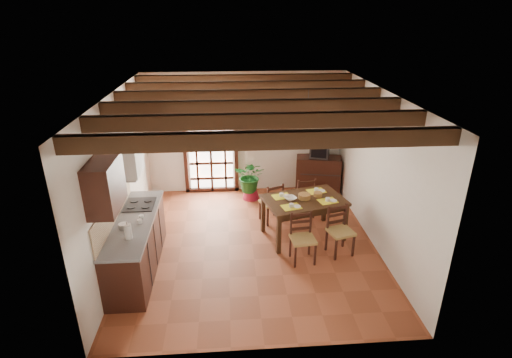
{
  "coord_description": "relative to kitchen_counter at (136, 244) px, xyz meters",
  "views": [
    {
      "loc": [
        -0.4,
        -6.36,
        4.04
      ],
      "look_at": [
        0.1,
        0.4,
        1.15
      ],
      "focal_mm": 28.0,
      "sensor_mm": 36.0,
      "label": 1
    }
  ],
  "objects": [
    {
      "name": "ground_plane",
      "position": [
        1.96,
        0.6,
        -0.47
      ],
      "size": [
        5.0,
        5.0,
        0.0
      ],
      "primitive_type": "plane",
      "color": "brown"
    },
    {
      "name": "sideboard",
      "position": [
        3.66,
        2.83,
        -0.04
      ],
      "size": [
        1.1,
        0.65,
        0.88
      ],
      "primitive_type": "cube",
      "rotation": [
        0.0,
        0.0,
        -0.19
      ],
      "color": "black",
      "rests_on": "ground_plane"
    },
    {
      "name": "french_door",
      "position": [
        1.16,
        3.05,
        0.7
      ],
      "size": [
        1.26,
        0.11,
        2.32
      ],
      "color": "white",
      "rests_on": "ground_plane"
    },
    {
      "name": "plant_pot",
      "position": [
        2.05,
        2.56,
        -0.36
      ],
      "size": [
        0.38,
        0.38,
        0.23
      ],
      "primitive_type": "cone",
      "color": "maroon",
      "rests_on": "ground_plane"
    },
    {
      "name": "wall_shelf",
      "position": [
        4.1,
        2.2,
        1.04
      ],
      "size": [
        0.2,
        0.42,
        0.2
      ],
      "color": "black",
      "rests_on": "room_shell"
    },
    {
      "name": "chair_near_left",
      "position": [
        2.78,
        0.02,
        -0.2
      ],
      "size": [
        0.44,
        0.42,
        0.87
      ],
      "rotation": [
        0.0,
        0.0,
        0.11
      ],
      "color": "#A68646",
      "rests_on": "ground_plane"
    },
    {
      "name": "range_hood",
      "position": [
        -0.09,
        0.55,
        1.26
      ],
      "size": [
        0.38,
        0.6,
        0.54
      ],
      "color": "white",
      "rests_on": "room_shell"
    },
    {
      "name": "kitchen_counter",
      "position": [
        0.0,
        0.0,
        0.0
      ],
      "size": [
        0.64,
        2.25,
        1.38
      ],
      "color": "black",
      "rests_on": "ground_plane"
    },
    {
      "name": "upper_cabinet",
      "position": [
        -0.12,
        -0.7,
        1.38
      ],
      "size": [
        0.35,
        0.8,
        0.7
      ],
      "primitive_type": "cube",
      "color": "black",
      "rests_on": "room_shell"
    },
    {
      "name": "shelf_flowers",
      "position": [
        4.1,
        2.2,
        1.38
      ],
      "size": [
        0.14,
        0.14,
        0.36
      ],
      "color": "yellow",
      "rests_on": "shelf_vase"
    },
    {
      "name": "potted_plant",
      "position": [
        2.05,
        2.56,
        0.1
      ],
      "size": [
        2.14,
        1.97,
        1.97
      ],
      "primitive_type": "imported",
      "rotation": [
        0.0,
        0.0,
        -0.3
      ],
      "color": "#144C19",
      "rests_on": "ground_plane"
    },
    {
      "name": "chair_near_right",
      "position": [
        3.48,
        0.21,
        -0.2
      ],
      "size": [
        0.5,
        0.49,
        0.89
      ],
      "rotation": [
        0.0,
        0.0,
        0.28
      ],
      "color": "#A68646",
      "rests_on": "ground_plane"
    },
    {
      "name": "counter_items",
      "position": [
        0.0,
        0.09,
        0.49
      ],
      "size": [
        0.5,
        1.43,
        0.25
      ],
      "color": "black",
      "rests_on": "kitchen_counter"
    },
    {
      "name": "chair_far_left",
      "position": [
        2.4,
        1.47,
        -0.2
      ],
      "size": [
        0.52,
        0.51,
        0.86
      ],
      "rotation": [
        0.0,
        0.0,
        3.56
      ],
      "color": "#A68646",
      "rests_on": "ground_plane"
    },
    {
      "name": "pendant_lamp",
      "position": [
        2.94,
        0.94,
        1.6
      ],
      "size": [
        0.36,
        0.36,
        0.84
      ],
      "color": "black",
      "rests_on": "room_shell"
    },
    {
      "name": "shelf_vase",
      "position": [
        4.1,
        2.2,
        1.18
      ],
      "size": [
        0.15,
        0.15,
        0.15
      ],
      "primitive_type": "imported",
      "color": "#B2BFB2",
      "rests_on": "wall_shelf"
    },
    {
      "name": "chair_far_right",
      "position": [
        3.1,
        1.65,
        -0.19
      ],
      "size": [
        0.46,
        0.44,
        0.89
      ],
      "rotation": [
        0.0,
        0.0,
        3.26
      ],
      "color": "#A68646",
      "rests_on": "ground_plane"
    },
    {
      "name": "room_shell",
      "position": [
        1.96,
        0.6,
        1.34
      ],
      "size": [
        4.52,
        5.02,
        2.81
      ],
      "color": "silver",
      "rests_on": "ground_plane"
    },
    {
      "name": "table_setting",
      "position": [
        2.94,
        0.84,
        0.38
      ],
      "size": [
        1.06,
        0.71,
        0.1
      ],
      "rotation": [
        0.0,
        0.0,
        0.26
      ],
      "color": "yellow",
      "rests_on": "dining_table"
    },
    {
      "name": "fuse_box",
      "position": [
        3.46,
        3.08,
        1.28
      ],
      "size": [
        0.25,
        0.03,
        0.32
      ],
      "primitive_type": "cube",
      "color": "white",
      "rests_on": "room_shell"
    },
    {
      "name": "dining_table",
      "position": [
        2.94,
        0.84,
        0.22
      ],
      "size": [
        1.65,
        1.27,
        0.79
      ],
      "rotation": [
        0.0,
        0.0,
        0.26
      ],
      "color": "#321D10",
      "rests_on": "ground_plane"
    },
    {
      "name": "table_bowl",
      "position": [
        2.68,
        0.82,
        0.34
      ],
      "size": [
        0.29,
        0.29,
        0.05
      ],
      "primitive_type": "imported",
      "rotation": [
        0.0,
        0.0,
        0.42
      ],
      "color": "white",
      "rests_on": "dining_table"
    },
    {
      "name": "ceiling_beams",
      "position": [
        1.96,
        0.6,
        2.22
      ],
      "size": [
        4.5,
        4.34,
        0.2
      ],
      "color": "black",
      "rests_on": "room_shell"
    },
    {
      "name": "framed_picture",
      "position": [
        4.18,
        2.2,
        1.58
      ],
      "size": [
        0.03,
        0.32,
        0.32
      ],
      "color": "brown",
      "rests_on": "room_shell"
    },
    {
      "name": "crt_tv",
      "position": [
        3.66,
        2.82,
        0.59
      ],
      "size": [
        0.52,
        0.51,
        0.36
      ],
      "rotation": [
        0.0,
        0.0,
        -0.33
      ],
      "color": "black",
      "rests_on": "sideboard"
    }
  ]
}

